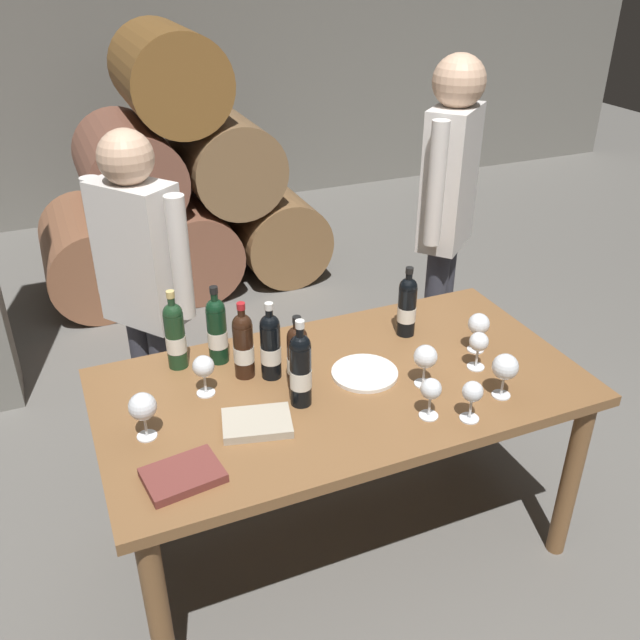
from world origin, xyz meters
TOP-DOWN VIEW (x-y plane):
  - ground_plane at (0.00, 0.00)m, footprint 14.00×14.00m
  - cellar_back_wall at (0.00, 4.20)m, footprint 10.00×0.24m
  - barrel_stack at (0.00, 2.60)m, footprint 1.86×0.90m
  - dining_table at (0.00, 0.00)m, footprint 1.70×0.90m
  - wine_bottle_0 at (-0.51, 0.33)m, footprint 0.07×0.07m
  - wine_bottle_1 at (-0.21, 0.14)m, footprint 0.07×0.07m
  - wine_bottle_2 at (0.37, 0.21)m, footprint 0.07×0.07m
  - wine_bottle_3 at (-0.36, 0.31)m, footprint 0.07×0.07m
  - wine_bottle_4 at (-0.15, 0.05)m, footprint 0.07×0.07m
  - wine_bottle_5 at (-0.30, 0.18)m, footprint 0.07×0.07m
  - wine_bottle_6 at (-0.18, -0.06)m, footprint 0.07×0.07m
  - wine_glass_0 at (0.47, -0.28)m, footprint 0.09×0.09m
  - wine_glass_1 at (0.26, -0.12)m, footprint 0.08×0.08m
  - wine_glass_2 at (0.49, -0.10)m, footprint 0.07×0.07m
  - wine_glass_3 at (-0.69, -0.03)m, footprint 0.09×0.09m
  - wine_glass_4 at (0.18, -0.29)m, footprint 0.07×0.07m
  - wine_glass_5 at (0.30, -0.35)m, footprint 0.07×0.07m
  - wine_glass_6 at (-0.46, 0.12)m, footprint 0.08×0.08m
  - wine_glass_7 at (0.56, -0.00)m, footprint 0.08×0.08m
  - tasting_notebook at (-0.63, -0.27)m, footprint 0.24×0.19m
  - leather_ledger at (-0.36, -0.12)m, footprint 0.25×0.21m
  - serving_plate at (0.10, 0.01)m, footprint 0.24×0.24m
  - sommelier_presenting at (0.87, 0.75)m, footprint 0.39×0.35m
  - taster_seated_left at (-0.55, 0.72)m, footprint 0.34×0.41m

SIDE VIEW (x-z plane):
  - ground_plane at x=0.00m, z-range 0.00..0.00m
  - barrel_stack at x=0.00m, z-range -0.18..1.51m
  - dining_table at x=0.00m, z-range 0.29..1.05m
  - serving_plate at x=0.10m, z-range 0.76..0.77m
  - tasting_notebook at x=-0.63m, z-range 0.76..0.79m
  - leather_ledger at x=-0.36m, z-range 0.76..0.79m
  - wine_glass_5 at x=0.30m, z-range 0.79..0.93m
  - wine_glass_4 at x=0.18m, z-range 0.79..0.93m
  - wine_glass_2 at x=0.49m, z-range 0.79..0.94m
  - wine_glass_6 at x=-0.46m, z-range 0.79..0.94m
  - wine_glass_7 at x=0.56m, z-range 0.79..0.95m
  - wine_glass_1 at x=0.26m, z-range 0.79..0.95m
  - wine_glass_3 at x=-0.69m, z-range 0.79..0.95m
  - wine_glass_0 at x=0.47m, z-range 0.79..0.96m
  - wine_bottle_4 at x=-0.15m, z-range 0.74..1.02m
  - wine_bottle_2 at x=0.37m, z-range 0.74..1.03m
  - wine_bottle_5 at x=-0.30m, z-range 0.74..1.03m
  - wine_bottle_1 at x=-0.21m, z-range 0.74..1.04m
  - wine_bottle_3 at x=-0.36m, z-range 0.74..1.04m
  - wine_bottle_0 at x=-0.51m, z-range 0.74..1.05m
  - wine_bottle_6 at x=-0.18m, z-range 0.74..1.06m
  - taster_seated_left at x=-0.55m, z-range 0.15..1.69m
  - sommelier_presenting at x=0.87m, z-range 0.19..1.90m
  - cellar_back_wall at x=0.00m, z-range 0.00..2.80m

